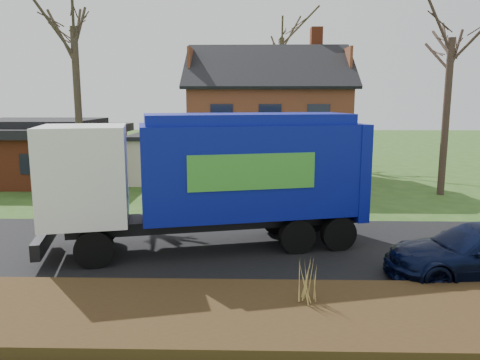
{
  "coord_description": "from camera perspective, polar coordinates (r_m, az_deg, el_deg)",
  "views": [
    {
      "loc": [
        1.0,
        -15.09,
        4.93
      ],
      "look_at": [
        0.58,
        2.5,
        1.86
      ],
      "focal_mm": 35.0,
      "sensor_mm": 36.0,
      "label": 1
    }
  ],
  "objects": [
    {
      "name": "tree_front_east",
      "position": [
        26.43,
        24.63,
        18.29
      ],
      "size": [
        4.07,
        4.07,
        11.3
      ],
      "color": "#3E2E25",
      "rests_on": "ground"
    },
    {
      "name": "tree_back",
      "position": [
        38.49,
        5.18,
        18.77
      ],
      "size": [
        4.13,
        4.13,
        13.08
      ],
      "color": "#423628",
      "rests_on": "ground"
    },
    {
      "name": "mulch_verge",
      "position": [
        10.94,
        -4.19,
        -16.06
      ],
      "size": [
        80.0,
        3.5,
        0.3
      ],
      "primitive_type": "cube",
      "color": "#302010",
      "rests_on": "ground"
    },
    {
      "name": "ranch_house",
      "position": [
        31.11,
        -23.38,
        3.32
      ],
      "size": [
        9.8,
        8.2,
        3.7
      ],
      "color": "#923D20",
      "rests_on": "ground"
    },
    {
      "name": "grass_clump_mid",
      "position": [
        11.13,
        8.33,
        -11.85
      ],
      "size": [
        0.38,
        0.31,
        1.06
      ],
      "color": "#A9924A",
      "rests_on": "mulch_verge"
    },
    {
      "name": "ground",
      "position": [
        15.9,
        -2.33,
        -8.18
      ],
      "size": [
        120.0,
        120.0,
        0.0
      ],
      "primitive_type": "plane",
      "color": "#2A4D19",
      "rests_on": "ground"
    },
    {
      "name": "silver_sedan",
      "position": [
        20.66,
        -1.51,
        -1.72
      ],
      "size": [
        4.97,
        3.44,
        1.55
      ],
      "primitive_type": "imported",
      "rotation": [
        0.0,
        0.0,
        2.0
      ],
      "color": "#AAADB2",
      "rests_on": "ground"
    },
    {
      "name": "navy_wagon",
      "position": [
        14.63,
        27.23,
        -7.82
      ],
      "size": [
        5.37,
        2.57,
        1.51
      ],
      "primitive_type": "imported",
      "rotation": [
        0.0,
        0.0,
        -1.48
      ],
      "color": "black",
      "rests_on": "ground"
    },
    {
      "name": "main_house",
      "position": [
        29.01,
        2.36,
        8.1
      ],
      "size": [
        12.95,
        8.95,
        9.26
      ],
      "color": "beige",
      "rests_on": "ground"
    },
    {
      "name": "garbage_truck",
      "position": [
        15.32,
        -3.1,
        0.99
      ],
      "size": [
        10.75,
        5.13,
        4.45
      ],
      "rotation": [
        0.0,
        0.0,
        0.24
      ],
      "color": "black",
      "rests_on": "ground"
    },
    {
      "name": "road",
      "position": [
        15.9,
        -2.33,
        -8.15
      ],
      "size": [
        80.0,
        7.0,
        0.02
      ],
      "primitive_type": "cube",
      "color": "black",
      "rests_on": "ground"
    }
  ]
}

